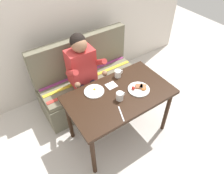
% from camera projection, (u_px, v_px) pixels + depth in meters
% --- Properties ---
extents(ground_plane, '(8.00, 8.00, 0.00)m').
position_uv_depth(ground_plane, '(118.00, 132.00, 2.80)').
color(ground_plane, beige).
extents(back_wall, '(4.40, 0.10, 2.60)m').
position_uv_depth(back_wall, '(64.00, 6.00, 2.69)').
color(back_wall, beige).
rests_on(back_wall, ground).
extents(table, '(1.20, 0.70, 0.73)m').
position_uv_depth(table, '(119.00, 99.00, 2.36)').
color(table, black).
rests_on(table, ground).
extents(couch, '(1.44, 0.56, 1.00)m').
position_uv_depth(couch, '(89.00, 83.00, 3.04)').
color(couch, '#696550').
rests_on(couch, ground).
extents(person, '(0.45, 0.61, 1.21)m').
position_uv_depth(person, '(84.00, 70.00, 2.60)').
color(person, red).
rests_on(person, ground).
extents(plate_breakfast, '(0.25, 0.25, 0.05)m').
position_uv_depth(plate_breakfast, '(139.00, 89.00, 2.35)').
color(plate_breakfast, white).
rests_on(plate_breakfast, table).
extents(plate_eggs, '(0.23, 0.23, 0.04)m').
position_uv_depth(plate_eggs, '(94.00, 91.00, 2.33)').
color(plate_eggs, white).
rests_on(plate_eggs, table).
extents(coffee_mug, '(0.12, 0.08, 0.10)m').
position_uv_depth(coffee_mug, '(120.00, 96.00, 2.21)').
color(coffee_mug, white).
rests_on(coffee_mug, table).
extents(coffee_mug_second, '(0.12, 0.08, 0.09)m').
position_uv_depth(coffee_mug_second, '(118.00, 73.00, 2.50)').
color(coffee_mug_second, white).
rests_on(coffee_mug_second, table).
extents(napkin, '(0.12, 0.11, 0.01)m').
position_uv_depth(napkin, '(111.00, 86.00, 2.40)').
color(napkin, silver).
rests_on(napkin, table).
extents(knife, '(0.08, 0.19, 0.00)m').
position_uv_depth(knife, '(121.00, 114.00, 2.09)').
color(knife, silver).
rests_on(knife, table).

